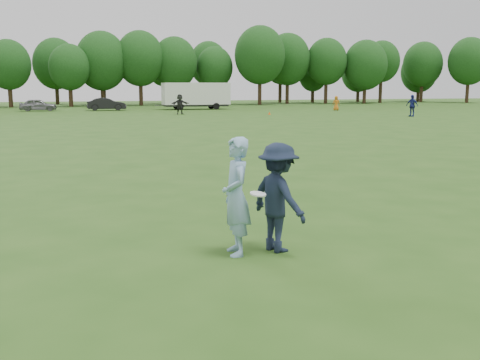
{
  "coord_description": "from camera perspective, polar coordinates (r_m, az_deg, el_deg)",
  "views": [
    {
      "loc": [
        -2.42,
        -8.24,
        2.83
      ],
      "look_at": [
        0.62,
        1.56,
        1.1
      ],
      "focal_mm": 42.0,
      "sensor_mm": 36.0,
      "label": 1
    }
  ],
  "objects": [
    {
      "name": "ground",
      "position": [
        9.04,
        -0.83,
        -8.67
      ],
      "size": [
        200.0,
        200.0,
        0.0
      ],
      "primitive_type": "plane",
      "color": "#264C15",
      "rests_on": "ground"
    },
    {
      "name": "thrower",
      "position": [
        9.38,
        -0.39,
        -1.68
      ],
      "size": [
        0.52,
        0.75,
        2.0
      ],
      "primitive_type": "imported",
      "rotation": [
        0.0,
        0.0,
        -1.62
      ],
      "color": "#83AACA",
      "rests_on": "ground"
    },
    {
      "name": "defender",
      "position": [
        9.62,
        3.91,
        -1.78
      ],
      "size": [
        1.07,
        1.38,
        1.88
      ],
      "primitive_type": "imported",
      "rotation": [
        0.0,
        0.0,
        1.92
      ],
      "color": "#172033",
      "rests_on": "ground"
    },
    {
      "name": "player_far_b",
      "position": [
        54.96,
        17.07,
        7.23
      ],
      "size": [
        0.96,
        1.27,
        2.01
      ],
      "primitive_type": "imported",
      "rotation": [
        0.0,
        0.0,
        -1.11
      ],
      "color": "navy",
      "rests_on": "ground"
    },
    {
      "name": "player_far_c",
      "position": [
        66.37,
        9.75,
        7.7
      ],
      "size": [
        0.97,
        0.82,
        1.69
      ],
      "primitive_type": "imported",
      "rotation": [
        0.0,
        0.0,
        2.73
      ],
      "color": "#C96C17",
      "rests_on": "ground"
    },
    {
      "name": "player_far_d",
      "position": [
        56.92,
        -6.12,
        7.66
      ],
      "size": [
        1.93,
        0.84,
        2.01
      ],
      "primitive_type": "imported",
      "rotation": [
        0.0,
        0.0,
        0.13
      ],
      "color": "black",
      "rests_on": "ground"
    },
    {
      "name": "car_e",
      "position": [
        67.94,
        -19.83,
        7.18
      ],
      "size": [
        4.09,
        1.76,
        1.37
      ],
      "primitive_type": "imported",
      "rotation": [
        0.0,
        0.0,
        1.54
      ],
      "color": "slate",
      "rests_on": "ground"
    },
    {
      "name": "car_f",
      "position": [
        67.32,
        -13.41,
        7.51
      ],
      "size": [
        4.48,
        1.67,
        1.46
      ],
      "primitive_type": "imported",
      "rotation": [
        0.0,
        0.0,
        1.54
      ],
      "color": "black",
      "rests_on": "ground"
    },
    {
      "name": "field_cone",
      "position": [
        56.13,
        3.0,
        6.8
      ],
      "size": [
        0.28,
        0.28,
        0.3
      ],
      "primitive_type": "cone",
      "color": "#DA4B0B",
      "rests_on": "ground"
    },
    {
      "name": "disc_in_play",
      "position": [
        9.23,
        1.84,
        -1.43
      ],
      "size": [
        0.29,
        0.29,
        0.08
      ],
      "color": "white",
      "rests_on": "ground"
    },
    {
      "name": "cargo_trailer",
      "position": [
        68.81,
        -4.5,
        8.64
      ],
      "size": [
        9.0,
        2.75,
        3.2
      ],
      "color": "white",
      "rests_on": "ground"
    },
    {
      "name": "treeline",
      "position": [
        85.37,
        -13.98,
        11.58
      ],
      "size": [
        130.35,
        18.39,
        11.74
      ],
      "color": "#332114",
      "rests_on": "ground"
    }
  ]
}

